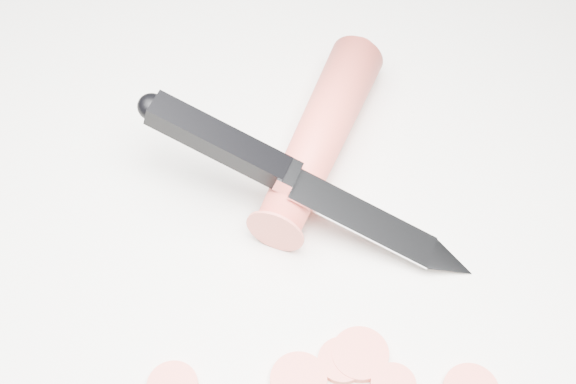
{
  "coord_description": "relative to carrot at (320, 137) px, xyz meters",
  "views": [
    {
      "loc": [
        -0.02,
        -0.27,
        0.48
      ],
      "look_at": [
        -0.05,
        0.06,
        0.02
      ],
      "focal_mm": 50.0,
      "sensor_mm": 36.0,
      "label": 1
    }
  ],
  "objects": [
    {
      "name": "ground",
      "position": [
        0.03,
        -0.11,
        -0.02
      ],
      "size": [
        2.4,
        2.4,
        0.0
      ],
      "primitive_type": "plane",
      "color": "silver",
      "rests_on": "ground"
    },
    {
      "name": "kitchen_knife",
      "position": [
        -0.01,
        -0.06,
        0.02
      ],
      "size": [
        0.25,
        0.1,
        0.08
      ],
      "primitive_type": null,
      "color": "silver",
      "rests_on": "ground"
    },
    {
      "name": "carrot_slice_2",
      "position": [
        -0.0,
        -0.18,
        -0.02
      ],
      "size": [
        0.04,
        0.04,
        0.01
      ],
      "primitive_type": "cylinder",
      "color": "#E15949",
      "rests_on": "ground"
    },
    {
      "name": "carrot_slice_5",
      "position": [
        0.03,
        -0.16,
        -0.02
      ],
      "size": [
        0.04,
        0.04,
        0.01
      ],
      "primitive_type": "cylinder",
      "color": "#E15949",
      "rests_on": "ground"
    },
    {
      "name": "carrot",
      "position": [
        0.0,
        0.0,
        0.0
      ],
      "size": [
        0.09,
        0.18,
        0.04
      ],
      "primitive_type": "cylinder",
      "rotation": [
        1.57,
        0.0,
        -0.3
      ],
      "color": "#E34438",
      "rests_on": "ground"
    },
    {
      "name": "carrot_slice_3",
      "position": [
        0.02,
        -0.17,
        -0.02
      ],
      "size": [
        0.03,
        0.03,
        0.01
      ],
      "primitive_type": "cylinder",
      "color": "#E15949",
      "rests_on": "ground"
    }
  ]
}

